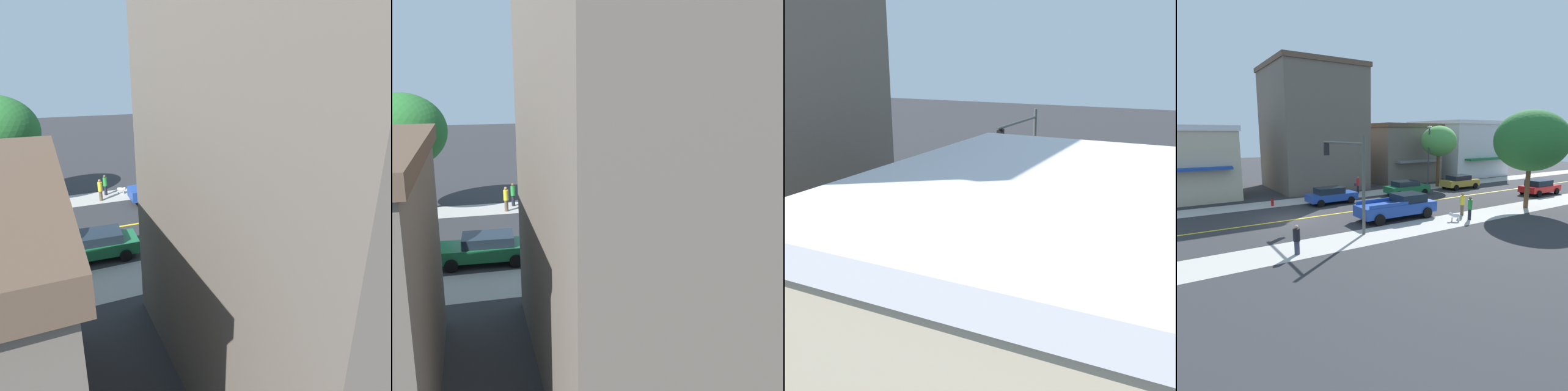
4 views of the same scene
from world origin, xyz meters
TOP-DOWN VIEW (x-y plane):
  - ground_plane at (0.00, 0.00)m, footprint 140.00×140.00m
  - sidewalk_left at (-6.35, 0.00)m, footprint 2.97×126.00m
  - sidewalk_right at (6.35, 0.00)m, footprint 2.97×126.00m
  - road_centerline_stripe at (0.00, 0.00)m, footprint 0.20×126.00m
  - brick_apartment_block at (-13.55, -5.00)m, footprint 9.75×7.44m
  - street_tree_left_near at (6.64, 18.05)m, footprint 5.84×5.84m
  - fire_hydrant at (-5.58, 0.21)m, footprint 0.44×0.24m
  - parking_meter at (-5.73, 8.55)m, footprint 0.12×0.18m
  - traffic_light_mast at (3.99, 2.62)m, footprint 5.72×0.32m
  - green_sedan_left_curb at (-3.57, 13.36)m, footprint 2.24×4.70m
  - blue_sedan_left_curb at (-3.74, 4.95)m, footprint 2.05×4.51m
  - blue_pickup_truck at (3.76, 6.81)m, footprint 2.43×6.14m
  - pedestrian_green_shirt at (6.83, 10.97)m, footprint 0.32×0.32m
  - pedestrian_black_shirt at (7.02, -2.12)m, footprint 0.36×0.36m
  - pedestrian_yellow_shirt at (5.56, 11.56)m, footprint 0.35×0.35m
  - pedestrian_red_shirt at (-6.98, 9.57)m, footprint 0.30×0.30m
  - small_dog at (6.55, 9.74)m, footprint 0.69×0.74m

SIDE VIEW (x-z plane):
  - ground_plane at x=0.00m, z-range 0.00..0.00m
  - road_centerline_stripe at x=0.00m, z-range 0.00..0.00m
  - sidewalk_left at x=-6.35m, z-range 0.00..0.01m
  - sidewalk_right at x=6.35m, z-range 0.00..0.01m
  - fire_hydrant at x=-5.58m, z-range -0.01..0.79m
  - small_dog at x=6.55m, z-range 0.10..0.72m
  - green_sedan_left_curb at x=-3.57m, z-range 0.04..1.50m
  - blue_sedan_left_curb at x=-3.74m, z-range 0.04..1.52m
  - pedestrian_black_shirt at x=7.02m, z-range 0.03..1.61m
  - parking_meter at x=-5.73m, z-range 0.21..1.53m
  - pedestrian_green_shirt at x=6.83m, z-range 0.05..1.74m
  - blue_pickup_truck at x=3.76m, z-range 0.01..1.80m
  - pedestrian_yellow_shirt at x=5.56m, z-range 0.05..1.79m
  - pedestrian_red_shirt at x=-6.98m, z-range 0.08..1.88m
  - brick_apartment_block at x=-13.55m, z-range 0.02..6.93m
  - traffic_light_mast at x=3.99m, z-range 1.06..7.12m
  - street_tree_left_near at x=6.64m, z-range 1.55..9.64m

